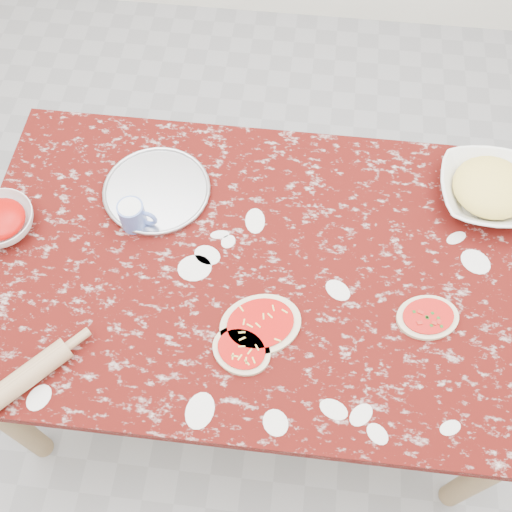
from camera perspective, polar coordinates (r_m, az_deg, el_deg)
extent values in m
plane|color=gray|center=(2.41, 0.00, -9.52)|extent=(4.00, 4.00, 0.00)
cube|color=#400B08|center=(1.74, 0.00, -1.15)|extent=(1.60, 1.00, 0.04)
cube|color=#8C744F|center=(1.79, 0.00, -2.07)|extent=(1.50, 0.90, 0.08)
cylinder|color=#8C744F|center=(2.11, -21.91, -14.06)|extent=(0.07, 0.07, 0.71)
cylinder|color=#8C744F|center=(2.04, 20.18, -18.69)|extent=(0.07, 0.07, 0.71)
cylinder|color=#8C744F|center=(2.42, -16.10, 5.03)|extent=(0.07, 0.07, 0.71)
cylinder|color=#8C744F|center=(2.36, 18.88, 1.69)|extent=(0.07, 0.07, 0.71)
cylinder|color=#B2B2B7|center=(1.87, -9.19, 5.99)|extent=(0.40, 0.40, 0.01)
imported|color=white|center=(1.91, -22.58, 2.96)|extent=(0.25, 0.25, 0.06)
imported|color=white|center=(1.94, 20.76, 5.62)|extent=(0.30, 0.30, 0.07)
cylinder|color=#516BBB|center=(1.79, -11.41, 3.72)|extent=(0.08, 0.08, 0.09)
torus|color=#516BBB|center=(1.78, -10.09, 3.46)|extent=(0.06, 0.02, 0.06)
cylinder|color=silver|center=(1.77, -11.58, 4.27)|extent=(0.06, 0.06, 0.01)
ellipsoid|color=beige|center=(1.63, 0.42, -6.38)|extent=(0.27, 0.24, 0.01)
ellipsoid|color=red|center=(1.63, 0.42, -6.27)|extent=(0.22, 0.20, 0.00)
ellipsoid|color=beige|center=(1.61, -1.36, -8.77)|extent=(0.19, 0.18, 0.01)
ellipsoid|color=red|center=(1.60, -1.37, -8.66)|extent=(0.16, 0.15, 0.00)
ellipsoid|color=beige|center=(1.71, 15.63, -5.52)|extent=(0.19, 0.17, 0.01)
ellipsoid|color=red|center=(1.70, 15.70, -5.40)|extent=(0.16, 0.14, 0.00)
cylinder|color=tan|center=(1.66, -21.27, -10.95)|extent=(0.24, 0.25, 0.06)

